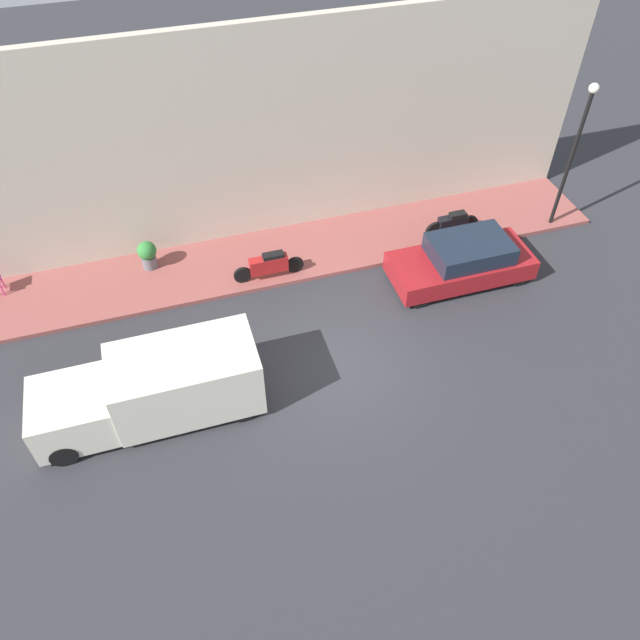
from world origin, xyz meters
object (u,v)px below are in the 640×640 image
object	(u,v)px
delivery_van	(152,389)
streetlamp	(576,143)
parked_car	(463,261)
potted_plant	(148,254)
motorcycle_red	(269,265)
motorcycle_black	(453,223)

from	to	relation	value
delivery_van	streetlamp	xyz separation A→B (m)	(3.86, -13.32, 2.10)
parked_car	potted_plant	size ratio (longest dim) A/B	4.60
motorcycle_red	potted_plant	world-z (taller)	potted_plant
delivery_van	motorcycle_black	world-z (taller)	delivery_van
delivery_van	potted_plant	distance (m)	5.49
parked_car	streetlamp	distance (m)	4.90
potted_plant	motorcycle_red	bearing A→B (deg)	-114.01
delivery_van	motorcycle_red	size ratio (longest dim) A/B	2.49
motorcycle_black	potted_plant	xyz separation A→B (m)	(1.25, 9.46, 0.06)
parked_car	motorcycle_red	bearing A→B (deg)	73.89
motorcycle_red	delivery_van	bearing A→B (deg)	136.20
motorcycle_black	potted_plant	size ratio (longest dim) A/B	1.98
delivery_van	motorcycle_red	distance (m)	5.50
motorcycle_red	motorcycle_black	size ratio (longest dim) A/B	1.18
parked_car	delivery_van	size ratio (longest dim) A/B	0.79
motorcycle_red	potted_plant	distance (m)	3.70
parked_car	motorcycle_black	size ratio (longest dim) A/B	2.32
parked_car	streetlamp	size ratio (longest dim) A/B	0.88
parked_car	delivery_van	world-z (taller)	delivery_van
motorcycle_red	parked_car	bearing A→B (deg)	-106.11
motorcycle_red	potted_plant	bearing A→B (deg)	65.99
motorcycle_red	motorcycle_black	xyz separation A→B (m)	(0.26, -6.08, -0.01)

